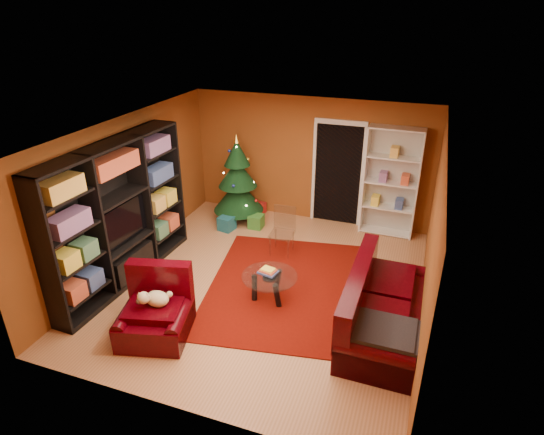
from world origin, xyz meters
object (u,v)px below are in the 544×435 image
(gift_box_teal, at_px, (227,223))
(white_bookshelf, at_px, (391,183))
(gift_box_green, at_px, (256,221))
(acrylic_chair, at_px, (282,234))
(armchair, at_px, (154,312))
(sofa, at_px, (386,303))
(dog, at_px, (157,299))
(gift_box_red, at_px, (259,208))
(rug, at_px, (293,287))
(coffee_table, at_px, (270,287))
(christmas_tree, at_px, (238,179))
(media_unit, at_px, (118,215))

(gift_box_teal, xyz_separation_m, white_bookshelf, (3.10, 0.97, 0.94))
(gift_box_green, distance_m, acrylic_chair, 1.23)
(white_bookshelf, distance_m, armchair, 5.09)
(armchair, xyz_separation_m, sofa, (3.00, 1.17, 0.09))
(dog, bearing_deg, gift_box_red, 77.41)
(rug, relative_size, gift_box_teal, 10.90)
(dog, relative_size, coffee_table, 0.46)
(gift_box_red, height_order, armchair, armchair)
(sofa, height_order, acrylic_chair, sofa)
(armchair, distance_m, dog, 0.20)
(gift_box_teal, height_order, acrylic_chair, acrylic_chair)
(coffee_table, relative_size, acrylic_chair, 1.07)
(rug, distance_m, white_bookshelf, 2.99)
(white_bookshelf, height_order, armchair, white_bookshelf)
(gift_box_teal, relative_size, white_bookshelf, 0.13)
(christmas_tree, relative_size, gift_box_green, 6.71)
(gift_box_green, xyz_separation_m, gift_box_red, (-0.20, 0.69, -0.02))
(media_unit, relative_size, gift_box_teal, 10.55)
(acrylic_chair, bearing_deg, media_unit, -146.02)
(rug, bearing_deg, acrylic_chair, 118.22)
(christmas_tree, relative_size, coffee_table, 2.16)
(rug, height_order, dog, dog)
(white_bookshelf, bearing_deg, gift_box_green, -163.47)
(media_unit, xyz_separation_m, gift_box_red, (1.20, 3.17, -1.06))
(sofa, bearing_deg, gift_box_red, 45.16)
(media_unit, distance_m, white_bookshelf, 5.06)
(media_unit, bearing_deg, rug, 15.16)
(rug, relative_size, acrylic_chair, 3.89)
(dog, relative_size, acrylic_chair, 0.49)
(gift_box_red, bearing_deg, acrylic_chair, -56.09)
(media_unit, distance_m, dog, 1.80)
(christmas_tree, distance_m, gift_box_teal, 0.95)
(dog, height_order, acrylic_chair, acrylic_chair)
(media_unit, relative_size, gift_box_red, 12.84)
(dog, distance_m, acrylic_chair, 2.85)
(gift_box_red, xyz_separation_m, armchair, (0.09, -4.30, 0.27))
(coffee_table, bearing_deg, media_unit, -175.48)
(sofa, bearing_deg, gift_box_teal, 58.55)
(christmas_tree, distance_m, coffee_table, 3.08)
(sofa, relative_size, acrylic_chair, 2.73)
(rug, xyz_separation_m, acrylic_chair, (-0.53, 0.99, 0.40))
(gift_box_teal, distance_m, sofa, 4.06)
(sofa, bearing_deg, media_unit, 91.04)
(gift_box_red, height_order, white_bookshelf, white_bookshelf)
(gift_box_green, xyz_separation_m, acrylic_chair, (0.84, -0.85, 0.27))
(gift_box_red, relative_size, armchair, 0.24)
(dog, bearing_deg, gift_box_green, 74.57)
(rug, relative_size, media_unit, 1.03)
(media_unit, relative_size, christmas_tree, 1.63)
(christmas_tree, bearing_deg, armchair, -84.16)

